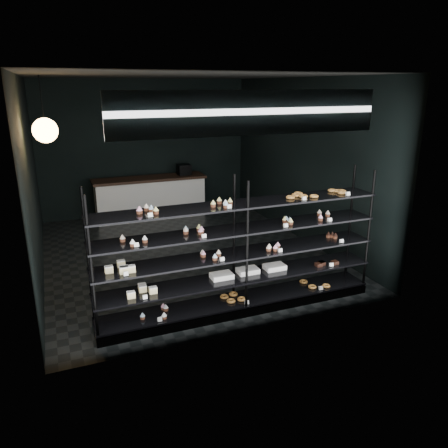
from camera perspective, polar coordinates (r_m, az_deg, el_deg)
The scene contains 5 objects.
room at distance 7.97m, azimuth -5.59°, elevation 7.13°, with size 5.01×6.01×3.20m.
display_shelf at distance 6.05m, azimuth 1.89°, elevation -5.87°, with size 4.00×0.50×1.91m.
signage at distance 5.10m, azimuth 3.69°, elevation 14.30°, with size 3.30×0.05×0.50m.
pendant_lamp at distance 6.66m, azimuth -22.32°, elevation 11.25°, with size 0.34×0.34×0.90m.
service_counter at distance 10.56m, azimuth -9.52°, elevation 3.49°, with size 2.64×0.65×1.23m.
Camera 1 is at (-2.19, -7.53, 3.05)m, focal length 35.00 mm.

